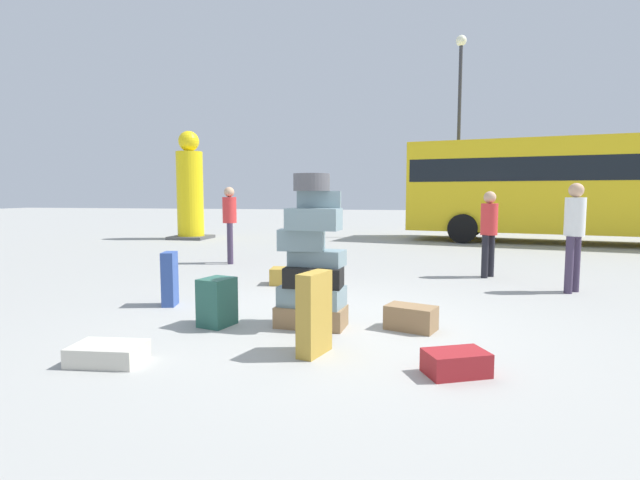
{
  "coord_description": "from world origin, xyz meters",
  "views": [
    {
      "loc": [
        0.97,
        -5.49,
        1.53
      ],
      "look_at": [
        -0.19,
        0.42,
        0.95
      ],
      "focal_mm": 27.41,
      "sensor_mm": 36.0,
      "label": 1
    }
  ],
  "objects_px": {
    "person_bearded_onlooker": "(230,218)",
    "yellow_dummy_statue": "(190,192)",
    "suitcase_navy_foreground_far": "(170,279)",
    "person_tourist_with_camera": "(574,227)",
    "suitcase_maroon_white_trunk": "(456,363)",
    "suitcase_tan_upright_blue": "(314,313)",
    "person_passerby_in_red": "(489,226)",
    "lamp_post": "(459,109)",
    "parked_bus": "(581,183)",
    "suitcase_tan_right_side": "(294,276)",
    "suitcase_teal_left_side": "(217,302)",
    "suitcase_brown_behind_tower": "(411,318)",
    "suitcase_cream_foreground_near": "(108,353)",
    "suitcase_tower": "(312,263)"
  },
  "relations": [
    {
      "from": "person_bearded_onlooker",
      "to": "lamp_post",
      "type": "distance_m",
      "value": 9.99
    },
    {
      "from": "suitcase_navy_foreground_far",
      "to": "lamp_post",
      "type": "relative_size",
      "value": 0.11
    },
    {
      "from": "suitcase_tower",
      "to": "suitcase_teal_left_side",
      "type": "xyz_separation_m",
      "value": [
        -1.09,
        -0.17,
        -0.46
      ]
    },
    {
      "from": "suitcase_tower",
      "to": "suitcase_navy_foreground_far",
      "type": "bearing_deg",
      "value": 162.79
    },
    {
      "from": "person_bearded_onlooker",
      "to": "person_tourist_with_camera",
      "type": "relative_size",
      "value": 0.99
    },
    {
      "from": "parked_bus",
      "to": "suitcase_navy_foreground_far",
      "type": "bearing_deg",
      "value": -117.73
    },
    {
      "from": "suitcase_teal_left_side",
      "to": "person_tourist_with_camera",
      "type": "relative_size",
      "value": 0.33
    },
    {
      "from": "suitcase_brown_behind_tower",
      "to": "yellow_dummy_statue",
      "type": "height_order",
      "value": "yellow_dummy_statue"
    },
    {
      "from": "suitcase_navy_foreground_far",
      "to": "lamp_post",
      "type": "xyz_separation_m",
      "value": [
        4.69,
        11.68,
        4.05
      ]
    },
    {
      "from": "lamp_post",
      "to": "suitcase_navy_foreground_far",
      "type": "bearing_deg",
      "value": -111.89
    },
    {
      "from": "suitcase_cream_foreground_near",
      "to": "parked_bus",
      "type": "xyz_separation_m",
      "value": [
        7.63,
        12.26,
        1.75
      ]
    },
    {
      "from": "suitcase_cream_foreground_near",
      "to": "lamp_post",
      "type": "xyz_separation_m",
      "value": [
        4.13,
        13.88,
        4.33
      ]
    },
    {
      "from": "suitcase_tan_upright_blue",
      "to": "person_tourist_with_camera",
      "type": "height_order",
      "value": "person_tourist_with_camera"
    },
    {
      "from": "suitcase_brown_behind_tower",
      "to": "lamp_post",
      "type": "bearing_deg",
      "value": 103.15
    },
    {
      "from": "lamp_post",
      "to": "suitcase_tower",
      "type": "bearing_deg",
      "value": -101.74
    },
    {
      "from": "person_tourist_with_camera",
      "to": "yellow_dummy_statue",
      "type": "height_order",
      "value": "yellow_dummy_statue"
    },
    {
      "from": "person_bearded_onlooker",
      "to": "yellow_dummy_statue",
      "type": "height_order",
      "value": "yellow_dummy_statue"
    },
    {
      "from": "suitcase_tan_upright_blue",
      "to": "person_passerby_in_red",
      "type": "distance_m",
      "value": 5.34
    },
    {
      "from": "suitcase_teal_left_side",
      "to": "lamp_post",
      "type": "relative_size",
      "value": 0.08
    },
    {
      "from": "suitcase_navy_foreground_far",
      "to": "parked_bus",
      "type": "relative_size",
      "value": 0.07
    },
    {
      "from": "suitcase_tower",
      "to": "parked_bus",
      "type": "height_order",
      "value": "parked_bus"
    },
    {
      "from": "person_passerby_in_red",
      "to": "parked_bus",
      "type": "relative_size",
      "value": 0.15
    },
    {
      "from": "suitcase_tan_right_side",
      "to": "person_bearded_onlooker",
      "type": "xyz_separation_m",
      "value": [
        -1.98,
        2.15,
        0.86
      ]
    },
    {
      "from": "suitcase_teal_left_side",
      "to": "person_bearded_onlooker",
      "type": "height_order",
      "value": "person_bearded_onlooker"
    },
    {
      "from": "suitcase_maroon_white_trunk",
      "to": "suitcase_cream_foreground_near",
      "type": "height_order",
      "value": "suitcase_maroon_white_trunk"
    },
    {
      "from": "person_passerby_in_red",
      "to": "suitcase_tan_right_side",
      "type": "bearing_deg",
      "value": -30.9
    },
    {
      "from": "suitcase_tan_right_side",
      "to": "person_tourist_with_camera",
      "type": "relative_size",
      "value": 0.45
    },
    {
      "from": "suitcase_navy_foreground_far",
      "to": "person_passerby_in_red",
      "type": "relative_size",
      "value": 0.47
    },
    {
      "from": "suitcase_maroon_white_trunk",
      "to": "suitcase_tan_right_side",
      "type": "distance_m",
      "value": 4.41
    },
    {
      "from": "suitcase_tower",
      "to": "suitcase_maroon_white_trunk",
      "type": "xyz_separation_m",
      "value": [
        1.51,
        -1.24,
        -0.63
      ]
    },
    {
      "from": "yellow_dummy_statue",
      "to": "suitcase_tan_upright_blue",
      "type": "bearing_deg",
      "value": -58.99
    },
    {
      "from": "lamp_post",
      "to": "yellow_dummy_statue",
      "type": "bearing_deg",
      "value": -164.57
    },
    {
      "from": "suitcase_brown_behind_tower",
      "to": "suitcase_cream_foreground_near",
      "type": "height_order",
      "value": "suitcase_brown_behind_tower"
    },
    {
      "from": "person_tourist_with_camera",
      "to": "suitcase_tower",
      "type": "bearing_deg",
      "value": -11.47
    },
    {
      "from": "suitcase_maroon_white_trunk",
      "to": "suitcase_tan_right_side",
      "type": "xyz_separation_m",
      "value": [
        -2.36,
        3.73,
        0.04
      ]
    },
    {
      "from": "suitcase_tower",
      "to": "yellow_dummy_statue",
      "type": "bearing_deg",
      "value": 122.47
    },
    {
      "from": "suitcase_cream_foreground_near",
      "to": "parked_bus",
      "type": "bearing_deg",
      "value": 52.74
    },
    {
      "from": "suitcase_maroon_white_trunk",
      "to": "suitcase_teal_left_side",
      "type": "bearing_deg",
      "value": 133.58
    },
    {
      "from": "suitcase_tower",
      "to": "suitcase_tan_upright_blue",
      "type": "height_order",
      "value": "suitcase_tower"
    },
    {
      "from": "person_bearded_onlooker",
      "to": "parked_bus",
      "type": "xyz_separation_m",
      "value": [
        8.89,
        6.07,
        0.83
      ]
    },
    {
      "from": "person_passerby_in_red",
      "to": "lamp_post",
      "type": "distance_m",
      "value": 9.16
    },
    {
      "from": "person_tourist_with_camera",
      "to": "suitcase_tan_upright_blue",
      "type": "bearing_deg",
      "value": -0.99
    },
    {
      "from": "suitcase_maroon_white_trunk",
      "to": "suitcase_tan_upright_blue",
      "type": "bearing_deg",
      "value": 143.14
    },
    {
      "from": "suitcase_navy_foreground_far",
      "to": "person_tourist_with_camera",
      "type": "distance_m",
      "value": 6.05
    },
    {
      "from": "suitcase_tan_upright_blue",
      "to": "suitcase_teal_left_side",
      "type": "height_order",
      "value": "suitcase_tan_upright_blue"
    },
    {
      "from": "suitcase_tower",
      "to": "person_tourist_with_camera",
      "type": "xyz_separation_m",
      "value": [
        3.54,
        2.67,
        0.28
      ]
    },
    {
      "from": "suitcase_tan_upright_blue",
      "to": "person_tourist_with_camera",
      "type": "bearing_deg",
      "value": 64.82
    },
    {
      "from": "suitcase_teal_left_side",
      "to": "parked_bus",
      "type": "distance_m",
      "value": 13.12
    },
    {
      "from": "lamp_post",
      "to": "suitcase_maroon_white_trunk",
      "type": "bearing_deg",
      "value": -94.44
    },
    {
      "from": "suitcase_tan_upright_blue",
      "to": "yellow_dummy_statue",
      "type": "bearing_deg",
      "value": 138.36
    }
  ]
}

